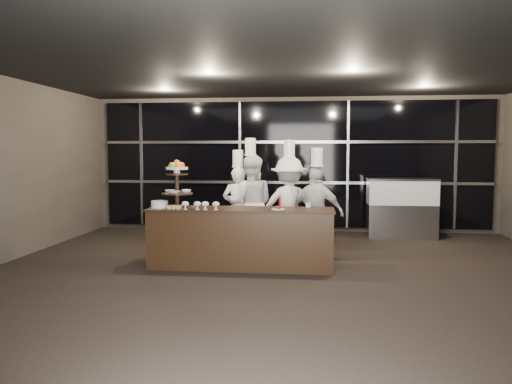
# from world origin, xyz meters

# --- Properties ---
(room) EXTENTS (10.00, 10.00, 10.00)m
(room) POSITION_xyz_m (0.00, 0.00, 1.50)
(room) COLOR black
(room) RESTS_ON ground
(window_wall) EXTENTS (8.60, 0.10, 2.80)m
(window_wall) POSITION_xyz_m (0.00, 4.94, 1.50)
(window_wall) COLOR black
(window_wall) RESTS_ON ground
(buffet_counter) EXTENTS (2.84, 0.74, 0.92)m
(buffet_counter) POSITION_xyz_m (-0.67, 1.28, 0.47)
(buffet_counter) COLOR black
(buffet_counter) RESTS_ON ground
(display_stand) EXTENTS (0.48, 0.48, 0.74)m
(display_stand) POSITION_xyz_m (-1.67, 1.28, 1.34)
(display_stand) COLOR black
(display_stand) RESTS_ON buffet_counter
(compotes) EXTENTS (0.58, 0.11, 0.12)m
(compotes) POSITION_xyz_m (-1.25, 1.06, 1.00)
(compotes) COLOR silver
(compotes) RESTS_ON buffet_counter
(layer_cake) EXTENTS (0.30, 0.30, 0.11)m
(layer_cake) POSITION_xyz_m (-1.94, 1.23, 0.97)
(layer_cake) COLOR white
(layer_cake) RESTS_ON buffet_counter
(pastry_squares) EXTENTS (0.20, 0.13, 0.05)m
(pastry_squares) POSITION_xyz_m (-1.67, 1.12, 0.95)
(pastry_squares) COLOR tan
(pastry_squares) RESTS_ON buffet_counter
(small_plate) EXTENTS (0.20, 0.20, 0.05)m
(small_plate) POSITION_xyz_m (-0.10, 1.18, 0.94)
(small_plate) COLOR white
(small_plate) RESTS_ON buffet_counter
(chef_cup) EXTENTS (0.08, 0.08, 0.07)m
(chef_cup) POSITION_xyz_m (0.35, 1.53, 0.96)
(chef_cup) COLOR white
(chef_cup) RESTS_ON buffet_counter
(display_case) EXTENTS (1.40, 0.61, 1.24)m
(display_case) POSITION_xyz_m (2.27, 4.30, 0.69)
(display_case) COLOR #A5A5AA
(display_case) RESTS_ON ground
(chef_a) EXTENTS (0.56, 0.37, 1.82)m
(chef_a) POSITION_xyz_m (-0.90, 2.52, 0.79)
(chef_a) COLOR white
(chef_a) RESTS_ON ground
(chef_b) EXTENTS (0.87, 0.70, 2.02)m
(chef_b) POSITION_xyz_m (-0.67, 2.48, 0.88)
(chef_b) COLOR white
(chef_b) RESTS_ON ground
(chef_c) EXTENTS (1.16, 0.75, 1.99)m
(chef_c) POSITION_xyz_m (0.02, 2.39, 0.85)
(chef_c) COLOR silver
(chef_c) RESTS_ON ground
(chef_d) EXTENTS (0.98, 0.63, 1.85)m
(chef_d) POSITION_xyz_m (0.49, 2.00, 0.80)
(chef_d) COLOR silver
(chef_d) RESTS_ON ground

